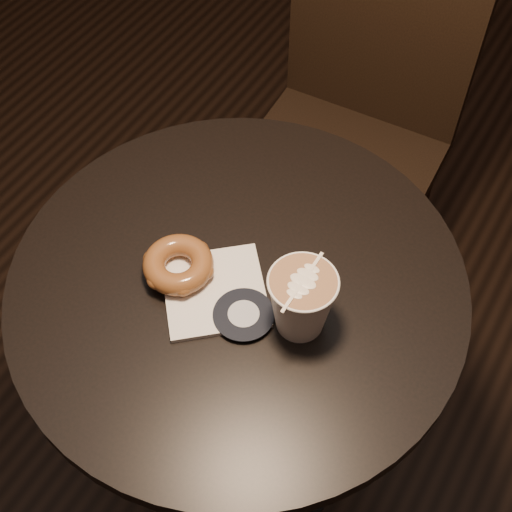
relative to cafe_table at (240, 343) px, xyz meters
name	(u,v)px	position (x,y,z in m)	size (l,w,h in m)	color
cafe_table	(240,343)	(0.00, 0.00, 0.00)	(0.70, 0.70, 0.75)	black
chair	(359,102)	(-0.08, 0.62, 0.03)	(0.44, 0.44, 1.04)	black
pastry_bag	(215,291)	(-0.02, -0.04, 0.20)	(0.15, 0.15, 0.01)	white
doughnut	(178,264)	(-0.08, -0.04, 0.22)	(0.11, 0.11, 0.03)	brown
latte_cup	(301,303)	(0.12, -0.02, 0.25)	(0.10, 0.10, 0.11)	silver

